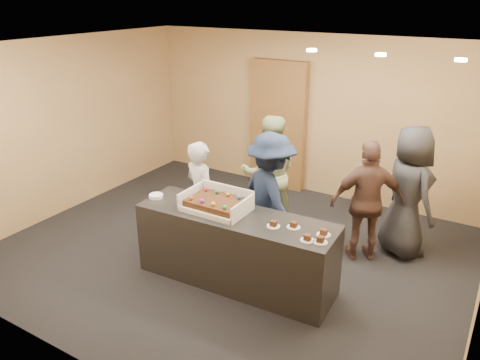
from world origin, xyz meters
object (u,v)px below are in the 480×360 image
Objects in this scene: plate_stack at (156,196)px; person_server_grey at (201,197)px; person_sage_man at (269,173)px; person_navy_man at (270,198)px; person_dark_suit at (408,192)px; sheet_cake at (216,202)px; person_brown_extra at (367,202)px; cake_box at (217,205)px; serving_counter at (236,249)px; storage_cabinet at (278,126)px.

person_server_grey is at bearing 61.56° from plate_stack.
person_navy_man is at bearing 87.50° from person_sage_man.
person_dark_suit is (1.48, 1.03, 0.03)m from person_navy_man.
plate_stack is at bearing -173.36° from sheet_cake.
person_sage_man is 1.06× the size of person_brown_extra.
person_sage_man is at bearing -37.26° from person_brown_extra.
plate_stack is at bearing 0.11° from person_brown_extra.
cake_box is 1.17× the size of sheet_cake.
person_navy_man is at bearing 81.52° from serving_counter.
person_server_grey is (0.30, 0.55, -0.15)m from plate_stack.
sheet_cake is at bearing 177.34° from serving_counter.
person_dark_suit is at bearing 43.93° from sheet_cake.
person_navy_man reaches higher than sheet_cake.
sheet_cake is at bearing 61.21° from person_sage_man.
person_dark_suit is (1.55, 1.76, 0.43)m from serving_counter.
sheet_cake reaches higher than plate_stack.
storage_cabinet is at bearing 16.42° from person_dark_suit.
storage_cabinet is 2.96× the size of cake_box.
serving_counter is 1.56× the size of person_server_grey.
person_server_grey is at bearing -86.60° from storage_cabinet.
person_brown_extra is at bearing 43.53° from sheet_cake.
sheet_cake is 1.97m from person_brown_extra.
person_navy_man is (0.07, 0.73, 0.41)m from serving_counter.
cake_box reaches higher than serving_counter.
cake_box is (-0.27, 0.03, 0.50)m from serving_counter.
plate_stack is at bearing 82.24° from person_server_grey.
person_sage_man is (0.64, -1.52, -0.26)m from storage_cabinet.
plate_stack is at bearing 32.47° from person_sage_man.
person_sage_man is at bearing 92.31° from cake_box.
storage_cabinet reaches higher than sheet_cake.
person_brown_extra is 0.58m from person_dark_suit.
cake_box is at bearing -76.80° from storage_cabinet.
plate_stack is (-0.84, -0.13, -0.03)m from cake_box.
plate_stack is at bearing -177.64° from serving_counter.
person_sage_man is at bearing 51.14° from person_dark_suit.
serving_counter is at bearing 5.03° from plate_stack.
person_brown_extra reaches higher than serving_counter.
cake_box is at bearing 97.08° from person_navy_man.
storage_cabinet is 1.39× the size of person_brown_extra.
sheet_cake is at bearing -91.02° from cake_box.
cake_box is 0.79m from person_navy_man.
cake_box reaches higher than plate_stack.
cake_box is at bearing 8.52° from plate_stack.
serving_counter is at bearing 91.01° from person_dark_suit.
person_navy_man is (0.35, 0.70, -0.09)m from cake_box.
storage_cabinet is at bearing -98.29° from person_sage_man.
serving_counter is 0.57m from cake_box.
sheet_cake is at bearing 86.41° from person_dark_suit.
cake_box is 0.44× the size of person_sage_man.
person_sage_man is at bearing -94.74° from person_server_grey.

